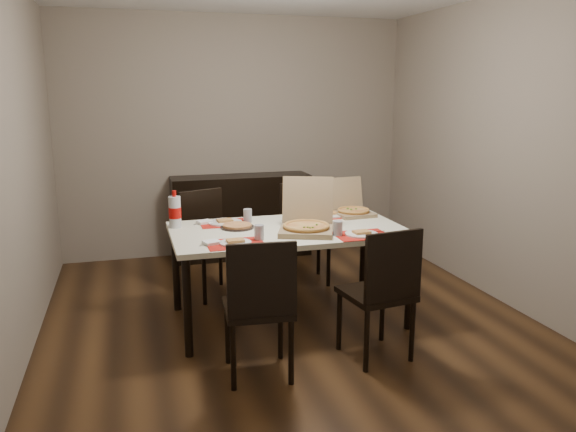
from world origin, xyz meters
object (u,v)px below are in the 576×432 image
object	(u,v)px
sideboard	(242,216)
chair_near_right	(382,289)
chair_near_left	(259,303)
chair_far_left	(208,238)
dip_bowl	(289,222)
pizza_box_center	(306,224)
chair_far_right	(304,228)
dining_table	(288,237)
soda_bottle	(175,212)

from	to	relation	value
sideboard	chair_near_right	bearing A→B (deg)	-81.41
chair_near_left	chair_near_right	size ratio (longest dim) A/B	1.00
chair_far_left	dip_bowl	world-z (taller)	chair_far_left
chair_far_left	pizza_box_center	bearing A→B (deg)	-56.40
sideboard	dip_bowl	world-z (taller)	sideboard
chair_far_right	dining_table	bearing A→B (deg)	-114.76
sideboard	pizza_box_center	size ratio (longest dim) A/B	2.72
chair_far_left	chair_far_right	world-z (taller)	same
sideboard	dip_bowl	distance (m)	1.72
sideboard	soda_bottle	xyz separation A→B (m)	(-0.84, -1.57, 0.42)
chair_near_right	soda_bottle	xyz separation A→B (m)	(-1.25, 1.13, 0.36)
chair_far_left	pizza_box_center	size ratio (longest dim) A/B	1.69
chair_near_right	chair_far_right	bearing A→B (deg)	89.72
soda_bottle	sideboard	bearing A→B (deg)	61.88
sideboard	chair_far_left	distance (m)	1.18
sideboard	chair_far_right	distance (m)	1.04
dining_table	chair_far_right	xyz separation A→B (m)	(0.42, 0.91, -0.17)
chair_far_left	soda_bottle	size ratio (longest dim) A/B	3.17
sideboard	dip_bowl	xyz separation A→B (m)	(0.06, -1.69, 0.31)
chair_far_right	pizza_box_center	xyz separation A→B (m)	(-0.31, -1.05, 0.30)
chair_near_left	dip_bowl	distance (m)	1.18
sideboard	chair_far_left	size ratio (longest dim) A/B	1.61
chair_far_left	chair_far_right	distance (m)	0.94
chair_near_right	chair_far_left	world-z (taller)	same
chair_near_right	chair_near_left	bearing A→B (deg)	-178.03
chair_far_left	soda_bottle	world-z (taller)	soda_bottle
dip_bowl	dining_table	bearing A→B (deg)	-109.34
chair_far_right	dip_bowl	bearing A→B (deg)	-115.87
chair_far_left	chair_near_left	bearing A→B (deg)	-87.27
chair_near_right	dining_table	bearing A→B (deg)	115.69
chair_near_right	sideboard	bearing A→B (deg)	98.59
chair_far_right	pizza_box_center	bearing A→B (deg)	-106.62
chair_far_right	pizza_box_center	distance (m)	1.14
chair_near_left	soda_bottle	world-z (taller)	soda_bottle
dining_table	chair_near_right	size ratio (longest dim) A/B	1.94
dining_table	chair_near_right	distance (m)	0.96
sideboard	pizza_box_center	world-z (taller)	pizza_box_center
dining_table	chair_far_right	size ratio (longest dim) A/B	1.94
dining_table	chair_far_left	world-z (taller)	chair_far_left
chair_near_right	chair_far_left	size ratio (longest dim) A/B	1.00
chair_far_right	dip_bowl	size ratio (longest dim) A/B	7.95
chair_near_right	pizza_box_center	xyz separation A→B (m)	(-0.30, 0.71, 0.30)
sideboard	chair_near_right	distance (m)	2.74
chair_far_left	dip_bowl	xyz separation A→B (m)	(0.58, -0.64, 0.25)
chair_far_right	soda_bottle	bearing A→B (deg)	-153.57
sideboard	dining_table	bearing A→B (deg)	-90.02
sideboard	chair_near_right	xyz separation A→B (m)	(0.41, -2.71, 0.06)
dining_table	soda_bottle	bearing A→B (deg)	161.48
chair_near_left	pizza_box_center	size ratio (longest dim) A/B	1.69
chair_far_left	dip_bowl	size ratio (longest dim) A/B	7.95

